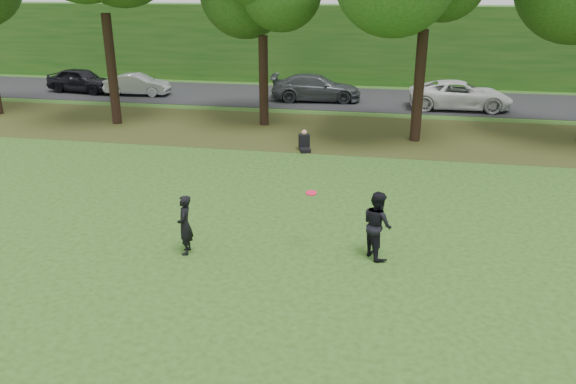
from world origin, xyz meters
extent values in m
plane|color=#264515|center=(0.00, 0.00, 0.00)|extent=(120.00, 120.00, 0.00)
cube|color=#3F3716|center=(0.00, 13.00, 0.01)|extent=(60.00, 7.00, 0.01)
cube|color=black|center=(0.00, 21.00, 0.01)|extent=(70.00, 7.00, 0.02)
cube|color=#1A4C15|center=(0.00, 27.00, 2.50)|extent=(70.00, 3.00, 5.00)
imported|color=black|center=(-1.85, 0.34, 0.77)|extent=(0.47, 0.62, 1.53)
imported|color=black|center=(2.83, 1.05, 0.85)|extent=(0.99, 1.05, 1.70)
imported|color=black|center=(-15.92, 19.98, 0.75)|extent=(4.47, 2.30, 1.46)
imported|color=#9E9FA5|center=(-12.11, 19.68, 0.65)|extent=(3.92, 1.61, 1.26)
imported|color=#3F4347|center=(-1.39, 20.01, 0.76)|extent=(5.25, 2.56, 1.47)
imported|color=silver|center=(6.45, 19.23, 0.76)|extent=(5.37, 2.55, 1.48)
cylinder|color=#F6143F|center=(1.20, 1.01, 1.58)|extent=(0.29, 0.29, 0.06)
cube|color=black|center=(-0.35, 9.77, 0.08)|extent=(0.55, 0.65, 0.16)
cube|color=black|center=(-0.44, 10.03, 0.36)|extent=(0.50, 0.45, 0.56)
sphere|color=tan|center=(-0.44, 10.03, 0.72)|extent=(0.22, 0.22, 0.22)
cylinder|color=black|center=(-10.00, 12.80, 2.54)|extent=(0.44, 0.44, 5.08)
cylinder|color=black|center=(-3.00, 13.90, 2.06)|extent=(0.44, 0.44, 4.12)
cylinder|color=black|center=(4.00, 12.30, 2.31)|extent=(0.44, 0.44, 4.62)
camera|label=1|loc=(3.04, -11.64, 6.39)|focal=35.00mm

